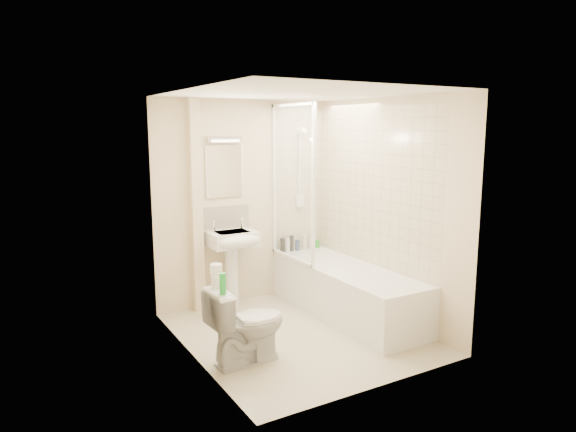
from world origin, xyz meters
TOP-DOWN VIEW (x-y plane):
  - floor at (0.00, 0.00)m, footprint 2.50×2.50m
  - wall_back at (0.00, 1.25)m, footprint 2.20×0.02m
  - wall_left at (-1.10, 0.00)m, footprint 0.02×2.50m
  - wall_right at (1.10, 0.00)m, footprint 0.02×2.50m
  - ceiling at (0.00, 0.00)m, footprint 2.20×2.50m
  - tile_back at (0.75, 1.24)m, footprint 0.70×0.01m
  - tile_right at (1.09, 0.20)m, footprint 0.01×2.10m
  - pipe_boxing at (-0.62, 1.19)m, footprint 0.12×0.12m
  - splashback at (-0.25, 1.24)m, footprint 0.60×0.02m
  - mirror at (-0.25, 1.24)m, footprint 0.46×0.01m
  - strip_light at (-0.25, 1.22)m, footprint 0.42×0.07m
  - bathtub at (0.75, 0.20)m, footprint 0.70×2.10m
  - shower_screen at (0.40, 0.80)m, footprint 0.04×0.92m
  - shower_fixture at (0.75, 1.19)m, footprint 0.10×0.16m
  - pedestal_sink at (-0.25, 1.01)m, footprint 0.54×0.49m
  - bottle_black_a at (0.47, 1.16)m, footprint 0.06×0.06m
  - bottle_white_a at (0.55, 1.16)m, footprint 0.05×0.05m
  - bottle_black_b at (0.61, 1.16)m, footprint 0.05×0.05m
  - bottle_blue at (0.69, 1.16)m, footprint 0.06×0.06m
  - bottle_cream at (0.79, 1.16)m, footprint 0.07×0.07m
  - bottle_white_b at (0.89, 1.16)m, footprint 0.06×0.06m
  - bottle_green at (0.99, 1.16)m, footprint 0.06×0.06m
  - toilet at (-0.72, -0.30)m, footprint 0.48×0.75m
  - toilet_roll_lower at (-0.97, -0.25)m, footprint 0.10×0.10m
  - toilet_roll_upper at (-0.96, -0.22)m, footprint 0.10×0.10m
  - green_bottle at (-1.00, -0.43)m, footprint 0.06×0.06m

SIDE VIEW (x-z plane):
  - floor at x=0.00m, z-range 0.00..0.00m
  - bathtub at x=0.75m, z-range 0.01..0.56m
  - toilet at x=-0.72m, z-range 0.00..0.71m
  - bottle_green at x=0.99m, z-range 0.55..0.65m
  - bottle_blue at x=0.69m, z-range 0.55..0.68m
  - bottle_white_b at x=0.89m, z-range 0.55..0.69m
  - bottle_white_a at x=0.55m, z-range 0.55..0.71m
  - bottle_black_a at x=0.47m, z-range 0.55..0.73m
  - bottle_cream at x=0.79m, z-range 0.55..0.75m
  - bottle_black_b at x=0.61m, z-range 0.55..0.75m
  - pedestal_sink at x=-0.25m, z-range 0.21..1.24m
  - toilet_roll_lower at x=-0.97m, z-range 0.71..0.82m
  - green_bottle at x=-1.00m, z-range 0.71..0.90m
  - toilet_roll_upper at x=-0.96m, z-range 0.82..0.92m
  - splashback at x=-0.25m, z-range 0.88..1.18m
  - wall_back at x=0.00m, z-range 0.00..2.40m
  - wall_left at x=-1.10m, z-range 0.00..2.40m
  - wall_right at x=1.10m, z-range 0.00..2.40m
  - pipe_boxing at x=-0.62m, z-range 0.00..2.40m
  - tile_back at x=0.75m, z-range 0.55..2.30m
  - tile_right at x=1.09m, z-range 0.55..2.30m
  - shower_screen at x=0.40m, z-range 0.55..2.35m
  - shower_fixture at x=0.75m, z-range 1.05..2.04m
  - mirror at x=-0.25m, z-range 1.28..1.88m
  - strip_light at x=-0.25m, z-range 1.92..1.98m
  - ceiling at x=0.00m, z-range 2.39..2.41m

